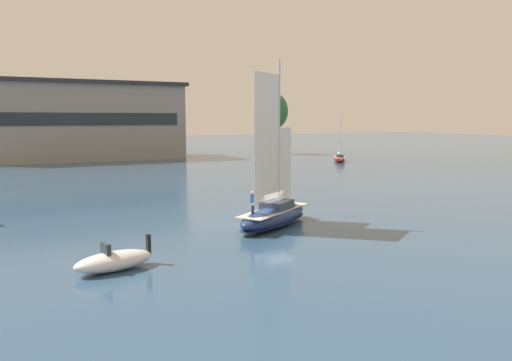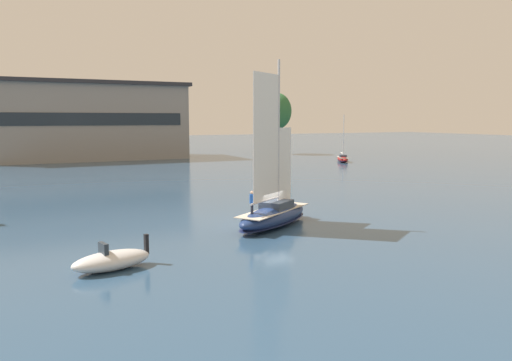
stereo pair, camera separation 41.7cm
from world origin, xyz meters
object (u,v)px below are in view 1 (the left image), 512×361
Objects in this scene: sailboat_main at (274,213)px; sailboat_moored_near_marina at (339,159)px; motor_tender at (114,261)px; tree_shore_left at (273,111)px.

sailboat_main is 57.73m from sailboat_moored_near_marina.
sailboat_moored_near_marina reaches higher than motor_tender.
tree_shore_left is at bearing 55.99° from motor_tender.
sailboat_main reaches higher than motor_tender.
tree_shore_left is 1.12× the size of sailboat_main.
motor_tender is (-49.57, -73.45, -9.11)m from tree_shore_left.
sailboat_main is 1.40× the size of sailboat_moored_near_marina.
motor_tender is at bearing -135.62° from sailboat_moored_near_marina.
motor_tender is at bearing -124.01° from tree_shore_left.
sailboat_main is at bearing -130.88° from sailboat_moored_near_marina.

